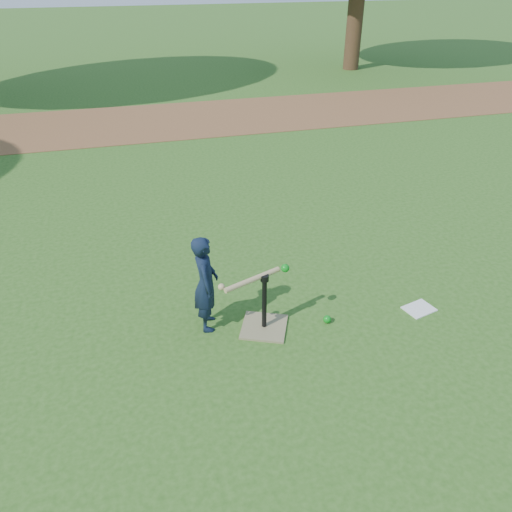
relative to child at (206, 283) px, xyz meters
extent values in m
plane|color=#285116|center=(0.48, -0.12, -0.49)|extent=(80.00, 80.00, 0.00)
cube|color=brown|center=(0.48, 7.38, -0.49)|extent=(24.00, 3.00, 0.01)
imported|color=black|center=(0.00, 0.00, 0.00)|extent=(0.28, 0.39, 0.99)
sphere|color=#0B8117|center=(1.15, -0.28, -0.45)|extent=(0.08, 0.08, 0.08)
cube|color=white|center=(2.15, -0.33, -0.49)|extent=(0.35, 0.30, 0.01)
cube|color=#817852|center=(0.52, -0.19, -0.48)|extent=(0.57, 0.57, 0.02)
cylinder|color=black|center=(0.52, -0.19, -0.19)|extent=(0.05, 0.05, 0.55)
cylinder|color=black|center=(0.52, -0.19, 0.09)|extent=(0.08, 0.08, 0.06)
cylinder|color=tan|center=(0.40, -0.21, 0.11)|extent=(0.58, 0.26, 0.05)
sphere|color=tan|center=(0.10, -0.25, 0.11)|extent=(0.06, 0.06, 0.06)
sphere|color=#0B8117|center=(0.73, -0.17, 0.15)|extent=(0.08, 0.08, 0.08)
cylinder|color=#382316|center=(6.98, 11.88, 1.22)|extent=(0.50, 0.50, 3.42)
camera|label=1|loc=(-0.58, -3.88, 2.63)|focal=35.00mm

